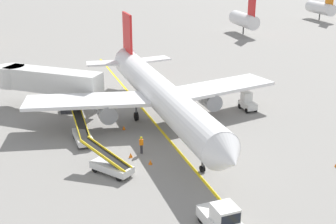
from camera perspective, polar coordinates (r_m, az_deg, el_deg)
The scene contains 15 objects.
ground_plane at distance 37.62m, azimuth 5.46°, elevation -8.48°, with size 300.00×300.00×0.00m, color gray.
taxi_line_yellow at distance 41.53m, azimuth 1.75°, elevation -5.47°, with size 0.30×80.00×0.01m, color yellow.
airliner at distance 47.78m, azimuth -1.15°, elevation 2.45°, with size 28.55×35.33×10.10m.
jet_bridge at distance 54.09m, azimuth -15.72°, elevation 3.96°, with size 11.91×9.41×4.85m.
pushback_tug at distance 30.91m, azimuth 6.85°, elevation -13.37°, with size 2.30×3.79×2.20m.
baggage_tug_near_wing at distance 53.30m, azimuth 10.09°, elevation 1.23°, with size 1.53×2.51×2.10m.
belt_loader_forward_hold at distance 38.26m, azimuth -7.35°, elevation -6.72°, with size 4.18×4.63×2.59m.
belt_loader_aft_hold at distance 44.62m, azimuth -10.87°, elevation -2.87°, with size 1.86×5.11×2.59m.
ground_crew_marshaller at distance 41.48m, azimuth -3.43°, elevation -4.15°, with size 0.36×0.24×1.70m.
safety_cone_nose_left at distance 39.86m, azimuth 4.89°, elevation -6.36°, with size 0.36×0.36×0.44m, color orange.
safety_cone_nose_right at distance 39.71m, azimuth -2.27°, elevation -6.41°, with size 0.36×0.36×0.44m, color orange.
safety_cone_wingtip_left at distance 41.08m, azimuth -4.79°, elevation -5.51°, with size 0.36×0.36×0.44m, color orange.
safety_cone_wingtip_right at distance 47.22m, azimuth -5.67°, elevation -2.00°, with size 0.36×0.36×0.44m, color orange.
distant_aircraft_mid_right at distance 101.08m, azimuth 9.71°, elevation 11.57°, with size 3.00×10.10×8.80m.
distant_aircraft_far_right at distance 126.29m, azimuth 18.93°, elevation 12.49°, with size 3.00×10.10×8.80m.
Camera 1 is at (-11.98, -30.76, 18.05)m, focal length 47.71 mm.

